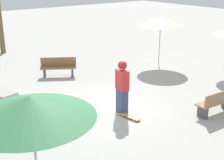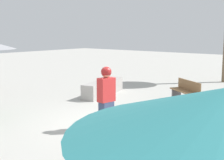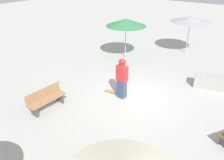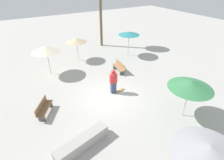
{
  "view_description": "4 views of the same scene",
  "coord_description": "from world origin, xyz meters",
  "px_view_note": "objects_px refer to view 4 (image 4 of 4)",
  "views": [
    {
      "loc": [
        7.94,
        -5.89,
        4.55
      ],
      "look_at": [
        0.65,
        -0.24,
        1.32
      ],
      "focal_mm": 50.0,
      "sensor_mm": 36.0,
      "label": 1
    },
    {
      "loc": [
        7.14,
        5.85,
        2.8
      ],
      "look_at": [
        -0.03,
        0.06,
        1.35
      ],
      "focal_mm": 50.0,
      "sensor_mm": 36.0,
      "label": 2
    },
    {
      "loc": [
        -3.86,
        7.29,
        5.17
      ],
      "look_at": [
        0.9,
        0.47,
        0.81
      ],
      "focal_mm": 35.0,
      "sensor_mm": 36.0,
      "label": 3
    },
    {
      "loc": [
        -4.77,
        -8.55,
        7.32
      ],
      "look_at": [
        0.12,
        -0.19,
        1.41
      ],
      "focal_mm": 28.0,
      "sensor_mm": 36.0,
      "label": 4
    }
  ],
  "objects_px": {
    "skater_main": "(113,81)",
    "shade_umbrella_cream": "(46,49)",
    "shade_umbrella_green": "(191,85)",
    "shade_umbrella_grey": "(209,150)",
    "bench_near": "(119,67)",
    "shade_umbrella_teal": "(129,33)",
    "skateboard": "(120,90)",
    "concrete_ledge": "(82,143)",
    "shade_umbrella_tan": "(76,40)",
    "bench_far": "(44,108)"
  },
  "relations": [
    {
      "from": "bench_near",
      "to": "shade_umbrella_green",
      "type": "bearing_deg",
      "value": -172.65
    },
    {
      "from": "skater_main",
      "to": "bench_near",
      "type": "height_order",
      "value": "skater_main"
    },
    {
      "from": "skateboard",
      "to": "skater_main",
      "type": "bearing_deg",
      "value": 158.25
    },
    {
      "from": "concrete_ledge",
      "to": "shade_umbrella_grey",
      "type": "xyz_separation_m",
      "value": [
        3.19,
        -3.96,
        1.89
      ]
    },
    {
      "from": "concrete_ledge",
      "to": "shade_umbrella_grey",
      "type": "bearing_deg",
      "value": -51.17
    },
    {
      "from": "shade_umbrella_tan",
      "to": "concrete_ledge",
      "type": "bearing_deg",
      "value": -109.89
    },
    {
      "from": "bench_near",
      "to": "shade_umbrella_teal",
      "type": "bearing_deg",
      "value": -42.51
    },
    {
      "from": "bench_near",
      "to": "shade_umbrella_grey",
      "type": "height_order",
      "value": "shade_umbrella_grey"
    },
    {
      "from": "shade_umbrella_tan",
      "to": "shade_umbrella_cream",
      "type": "bearing_deg",
      "value": -154.31
    },
    {
      "from": "shade_umbrella_cream",
      "to": "shade_umbrella_green",
      "type": "distance_m",
      "value": 10.79
    },
    {
      "from": "bench_near",
      "to": "shade_umbrella_tan",
      "type": "bearing_deg",
      "value": 32.25
    },
    {
      "from": "concrete_ledge",
      "to": "shade_umbrella_cream",
      "type": "distance_m",
      "value": 8.55
    },
    {
      "from": "skater_main",
      "to": "bench_near",
      "type": "bearing_deg",
      "value": 59.3
    },
    {
      "from": "shade_umbrella_cream",
      "to": "bench_near",
      "type": "bearing_deg",
      "value": -26.58
    },
    {
      "from": "shade_umbrella_tan",
      "to": "skateboard",
      "type": "bearing_deg",
      "value": -84.51
    },
    {
      "from": "concrete_ledge",
      "to": "shade_umbrella_grey",
      "type": "distance_m",
      "value": 5.42
    },
    {
      "from": "skater_main",
      "to": "shade_umbrella_green",
      "type": "xyz_separation_m",
      "value": [
        2.39,
        -4.16,
        1.22
      ]
    },
    {
      "from": "skater_main",
      "to": "shade_umbrella_cream",
      "type": "height_order",
      "value": "shade_umbrella_cream"
    },
    {
      "from": "concrete_ledge",
      "to": "shade_umbrella_tan",
      "type": "height_order",
      "value": "shade_umbrella_tan"
    },
    {
      "from": "skateboard",
      "to": "bench_far",
      "type": "height_order",
      "value": "bench_far"
    },
    {
      "from": "skateboard",
      "to": "shade_umbrella_green",
      "type": "height_order",
      "value": "shade_umbrella_green"
    },
    {
      "from": "skateboard",
      "to": "shade_umbrella_grey",
      "type": "relative_size",
      "value": 0.33
    },
    {
      "from": "skater_main",
      "to": "shade_umbrella_teal",
      "type": "height_order",
      "value": "shade_umbrella_teal"
    },
    {
      "from": "skater_main",
      "to": "shade_umbrella_teal",
      "type": "xyz_separation_m",
      "value": [
        4.75,
        5.0,
        1.34
      ]
    },
    {
      "from": "skateboard",
      "to": "concrete_ledge",
      "type": "height_order",
      "value": "concrete_ledge"
    },
    {
      "from": "skater_main",
      "to": "skateboard",
      "type": "distance_m",
      "value": 1.05
    },
    {
      "from": "bench_near",
      "to": "shade_umbrella_tan",
      "type": "distance_m",
      "value": 4.89
    },
    {
      "from": "bench_far",
      "to": "shade_umbrella_tan",
      "type": "relative_size",
      "value": 0.72
    },
    {
      "from": "shade_umbrella_cream",
      "to": "shade_umbrella_green",
      "type": "bearing_deg",
      "value": -58.77
    },
    {
      "from": "concrete_ledge",
      "to": "bench_far",
      "type": "relative_size",
      "value": 1.84
    },
    {
      "from": "bench_near",
      "to": "shade_umbrella_teal",
      "type": "xyz_separation_m",
      "value": [
        2.71,
        2.55,
        1.9
      ]
    },
    {
      "from": "concrete_ledge",
      "to": "shade_umbrella_green",
      "type": "distance_m",
      "value": 6.43
    },
    {
      "from": "skater_main",
      "to": "shade_umbrella_tan",
      "type": "distance_m",
      "value": 6.62
    },
    {
      "from": "shade_umbrella_tan",
      "to": "shade_umbrella_green",
      "type": "height_order",
      "value": "shade_umbrella_green"
    },
    {
      "from": "shade_umbrella_grey",
      "to": "shade_umbrella_cream",
      "type": "bearing_deg",
      "value": 102.4
    },
    {
      "from": "shade_umbrella_green",
      "to": "shade_umbrella_cream",
      "type": "bearing_deg",
      "value": 121.23
    },
    {
      "from": "bench_far",
      "to": "shade_umbrella_teal",
      "type": "xyz_separation_m",
      "value": [
        9.49,
        4.82,
        1.9
      ]
    },
    {
      "from": "skater_main",
      "to": "skateboard",
      "type": "height_order",
      "value": "skater_main"
    },
    {
      "from": "shade_umbrella_grey",
      "to": "shade_umbrella_green",
      "type": "distance_m",
      "value": 4.21
    },
    {
      "from": "shade_umbrella_grey",
      "to": "shade_umbrella_teal",
      "type": "distance_m",
      "value": 13.29
    },
    {
      "from": "concrete_ledge",
      "to": "shade_umbrella_tan",
      "type": "bearing_deg",
      "value": 70.11
    },
    {
      "from": "skater_main",
      "to": "bench_far",
      "type": "relative_size",
      "value": 1.15
    },
    {
      "from": "skater_main",
      "to": "shade_umbrella_green",
      "type": "bearing_deg",
      "value": -51.01
    },
    {
      "from": "shade_umbrella_cream",
      "to": "shade_umbrella_grey",
      "type": "distance_m",
      "value": 12.57
    },
    {
      "from": "shade_umbrella_teal",
      "to": "shade_umbrella_cream",
      "type": "bearing_deg",
      "value": 179.52
    },
    {
      "from": "skateboard",
      "to": "bench_far",
      "type": "distance_m",
      "value": 5.26
    },
    {
      "from": "skater_main",
      "to": "shade_umbrella_cream",
      "type": "bearing_deg",
      "value": 131.34
    },
    {
      "from": "bench_near",
      "to": "shade_umbrella_green",
      "type": "distance_m",
      "value": 6.85
    },
    {
      "from": "skater_main",
      "to": "skateboard",
      "type": "relative_size",
      "value": 2.21
    },
    {
      "from": "shade_umbrella_cream",
      "to": "bench_far",
      "type": "bearing_deg",
      "value": -107.52
    }
  ]
}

